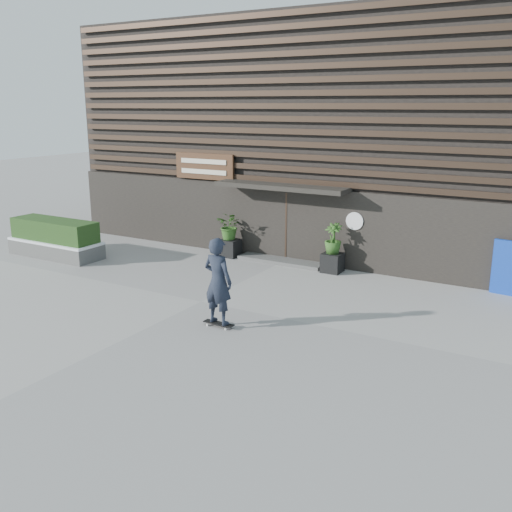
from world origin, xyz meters
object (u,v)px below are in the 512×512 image
Objects in this scene: planter_pot_right at (332,263)px; raised_bed at (56,249)px; planter_pot_left at (230,248)px; skateboarder at (218,281)px.

planter_pot_right is 0.17× the size of raised_bed.
planter_pot_right reaches higher than raised_bed.
planter_pot_left reaches higher than raised_bed.
planter_pot_left is at bearing 29.76° from raised_bed.
raised_bed is at bearing -150.24° from planter_pot_left.
skateboarder is at bearing -59.66° from planter_pot_left.
planter_pot_right is 0.28× the size of skateboarder.
skateboarder is (3.31, -5.66, 0.82)m from planter_pot_left.
planter_pot_left is 3.80m from planter_pot_right.
planter_pot_right is at bearing 18.35° from raised_bed.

